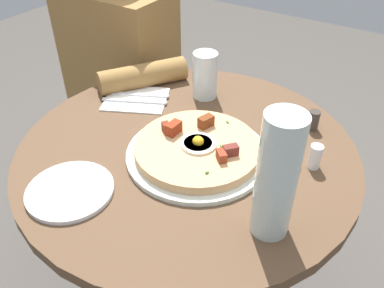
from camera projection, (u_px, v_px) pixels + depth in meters
name	position (u px, v px, depth m)	size (l,w,h in m)	color
dining_table	(188.00, 198.00, 1.05)	(0.80, 0.80, 0.73)	brown
person_seated	(125.00, 104.00, 1.52)	(0.52, 0.42, 1.14)	#2D2D33
pizza_plate	(197.00, 154.00, 0.91)	(0.32, 0.32, 0.01)	silver
breakfast_pizza	(197.00, 147.00, 0.90)	(0.29, 0.29, 0.05)	tan
bread_plate	(70.00, 191.00, 0.82)	(0.18, 0.18, 0.01)	white
napkin	(136.00, 99.00, 1.12)	(0.17, 0.14, 0.00)	white
fork	(134.00, 101.00, 1.10)	(0.18, 0.01, 0.01)	silver
knife	(137.00, 94.00, 1.13)	(0.18, 0.01, 0.01)	silver
water_glass	(205.00, 75.00, 1.09)	(0.07, 0.07, 0.13)	silver
water_bottle	(277.00, 178.00, 0.67)	(0.07, 0.07, 0.25)	silver
salt_shaker	(315.00, 157.00, 0.87)	(0.03, 0.03, 0.06)	white
pepper_shaker	(313.00, 120.00, 0.99)	(0.03, 0.03, 0.05)	#3F3833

